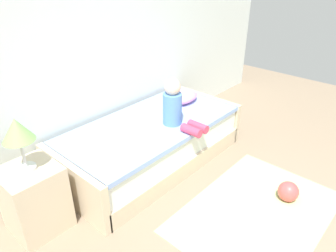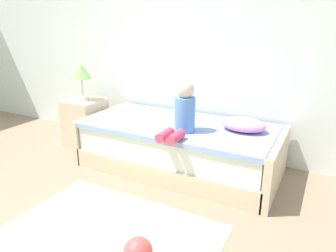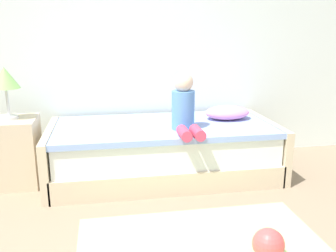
{
  "view_description": "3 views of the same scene",
  "coord_description": "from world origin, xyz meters",
  "px_view_note": "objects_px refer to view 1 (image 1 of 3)",
  "views": [
    {
      "loc": [
        -1.47,
        -0.14,
        2.09
      ],
      "look_at": [
        0.64,
        1.75,
        0.55
      ],
      "focal_mm": 33.75,
      "sensor_mm": 36.0,
      "label": 1
    },
    {
      "loc": [
        2.0,
        -0.79,
        1.51
      ],
      "look_at": [
        0.64,
        1.75,
        0.55
      ],
      "focal_mm": 33.01,
      "sensor_mm": 36.0,
      "label": 2
    },
    {
      "loc": [
        0.11,
        -1.27,
        1.36
      ],
      "look_at": [
        0.64,
        1.75,
        0.55
      ],
      "focal_mm": 39.41,
      "sensor_mm": 36.0,
      "label": 3
    }
  ],
  "objects_px": {
    "bed": "(151,143)",
    "pillow": "(182,97)",
    "nightstand": "(35,199)",
    "toy_ball": "(288,191)",
    "child_figure": "(176,107)",
    "table_lamp": "(17,132)"
  },
  "relations": [
    {
      "from": "bed",
      "to": "pillow",
      "type": "distance_m",
      "value": 0.73
    },
    {
      "from": "bed",
      "to": "pillow",
      "type": "xyz_separation_m",
      "value": [
        0.65,
        0.1,
        0.32
      ]
    },
    {
      "from": "nightstand",
      "to": "table_lamp",
      "type": "xyz_separation_m",
      "value": [
        0.0,
        0.0,
        0.64
      ]
    },
    {
      "from": "bed",
      "to": "nightstand",
      "type": "bearing_deg",
      "value": 178.47
    },
    {
      "from": "child_figure",
      "to": "pillow",
      "type": "xyz_separation_m",
      "value": [
        0.51,
        0.33,
        -0.14
      ]
    },
    {
      "from": "bed",
      "to": "nightstand",
      "type": "distance_m",
      "value": 1.35
    },
    {
      "from": "bed",
      "to": "pillow",
      "type": "relative_size",
      "value": 4.8
    },
    {
      "from": "bed",
      "to": "child_figure",
      "type": "relative_size",
      "value": 4.14
    },
    {
      "from": "bed",
      "to": "toy_ball",
      "type": "height_order",
      "value": "bed"
    },
    {
      "from": "bed",
      "to": "toy_ball",
      "type": "bearing_deg",
      "value": -74.08
    },
    {
      "from": "bed",
      "to": "table_lamp",
      "type": "bearing_deg",
      "value": 178.47
    },
    {
      "from": "table_lamp",
      "to": "toy_ball",
      "type": "distance_m",
      "value": 2.44
    },
    {
      "from": "table_lamp",
      "to": "child_figure",
      "type": "xyz_separation_m",
      "value": [
        1.5,
        -0.26,
        -0.23
      ]
    },
    {
      "from": "nightstand",
      "to": "toy_ball",
      "type": "bearing_deg",
      "value": -39.85
    },
    {
      "from": "table_lamp",
      "to": "pillow",
      "type": "height_order",
      "value": "table_lamp"
    },
    {
      "from": "child_figure",
      "to": "toy_ball",
      "type": "height_order",
      "value": "child_figure"
    },
    {
      "from": "child_figure",
      "to": "pillow",
      "type": "bearing_deg",
      "value": 33.04
    },
    {
      "from": "bed",
      "to": "child_figure",
      "type": "height_order",
      "value": "child_figure"
    },
    {
      "from": "nightstand",
      "to": "child_figure",
      "type": "height_order",
      "value": "child_figure"
    },
    {
      "from": "pillow",
      "to": "bed",
      "type": "bearing_deg",
      "value": -171.28
    },
    {
      "from": "table_lamp",
      "to": "child_figure",
      "type": "relative_size",
      "value": 0.88
    },
    {
      "from": "nightstand",
      "to": "toy_ball",
      "type": "xyz_separation_m",
      "value": [
        1.76,
        -1.47,
        -0.2
      ]
    }
  ]
}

